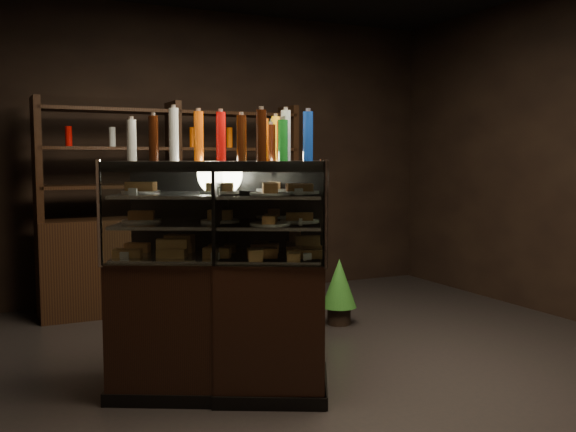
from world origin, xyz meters
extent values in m
plane|color=black|center=(0.00, 0.00, 0.00)|extent=(5.00, 5.00, 0.00)
cube|color=black|center=(0.00, 2.50, 1.50)|extent=(5.00, 0.02, 3.00)
cube|color=black|center=(-0.52, -0.16, 0.42)|extent=(1.16, 1.45, 0.85)
cube|color=black|center=(-0.52, -0.16, 0.04)|extent=(1.19, 1.49, 0.08)
cube|color=black|center=(-0.52, -0.16, 1.41)|extent=(1.16, 1.45, 0.06)
cube|color=silver|center=(-0.52, -0.16, 0.86)|extent=(1.09, 1.38, 0.02)
cube|color=silver|center=(-0.52, -0.16, 1.05)|extent=(1.09, 1.38, 0.02)
cube|color=silver|center=(-0.52, -0.16, 1.23)|extent=(1.09, 1.38, 0.02)
cube|color=white|center=(-0.22, -0.31, 1.14)|extent=(0.59, 1.16, 0.60)
cylinder|color=silver|center=(0.06, 0.27, 1.14)|extent=(0.03, 0.03, 0.62)
cylinder|color=silver|center=(-0.52, -0.88, 1.14)|extent=(0.03, 0.03, 0.62)
cube|color=black|center=(-0.94, -0.30, 0.42)|extent=(1.45, 1.17, 0.85)
cube|color=black|center=(-0.94, -0.30, 0.04)|extent=(1.49, 1.21, 0.08)
cube|color=black|center=(-0.94, -0.30, 1.41)|extent=(1.45, 1.17, 0.06)
cube|color=silver|center=(-0.94, -0.30, 0.86)|extent=(1.38, 1.10, 0.02)
cube|color=silver|center=(-0.94, -0.30, 1.05)|extent=(1.38, 1.10, 0.02)
cube|color=silver|center=(-0.94, -0.30, 1.23)|extent=(1.38, 1.10, 0.02)
cube|color=white|center=(-1.10, -0.59, 1.14)|extent=(1.15, 0.60, 0.60)
cylinder|color=silver|center=(-0.52, -0.88, 1.14)|extent=(0.03, 0.03, 0.62)
cylinder|color=silver|center=(-1.67, -0.28, 1.14)|extent=(0.03, 0.03, 0.62)
cube|color=#BA7242|center=(-0.73, -0.66, 0.89)|extent=(0.16, 0.20, 0.06)
cube|color=#BA7242|center=(-0.61, -0.42, 0.89)|extent=(0.16, 0.20, 0.06)
cube|color=#BA7242|center=(-0.49, -0.17, 0.89)|extent=(0.16, 0.20, 0.06)
cube|color=#BA7242|center=(-0.37, 0.07, 0.89)|extent=(0.16, 0.20, 0.06)
cube|color=#BA7242|center=(-0.24, 0.31, 0.89)|extent=(0.16, 0.20, 0.06)
cylinder|color=white|center=(-0.74, -0.60, 1.07)|extent=(0.24, 0.24, 0.02)
cube|color=#BA7242|center=(-0.74, -0.60, 1.11)|extent=(0.15, 0.19, 0.05)
cylinder|color=white|center=(-0.52, -0.16, 1.07)|extent=(0.24, 0.24, 0.02)
cube|color=#BA7242|center=(-0.52, -0.16, 1.11)|extent=(0.15, 0.19, 0.05)
cylinder|color=white|center=(-0.30, 0.28, 1.07)|extent=(0.24, 0.24, 0.02)
cube|color=#BA7242|center=(-0.30, 0.28, 1.11)|extent=(0.15, 0.19, 0.05)
cylinder|color=white|center=(-0.74, -0.60, 1.25)|extent=(0.24, 0.24, 0.02)
cube|color=#BA7242|center=(-0.74, -0.60, 1.29)|extent=(0.15, 0.19, 0.05)
cylinder|color=white|center=(-0.52, -0.16, 1.25)|extent=(0.24, 0.24, 0.02)
cube|color=#BA7242|center=(-0.52, -0.16, 1.29)|extent=(0.15, 0.19, 0.05)
cylinder|color=white|center=(-0.30, 0.28, 1.25)|extent=(0.24, 0.24, 0.02)
cube|color=#BA7242|center=(-0.30, 0.28, 1.29)|extent=(0.15, 0.19, 0.05)
cube|color=#BA7242|center=(-1.44, -0.07, 0.89)|extent=(0.20, 0.16, 0.06)
cube|color=#BA7242|center=(-1.20, -0.20, 0.89)|extent=(0.20, 0.16, 0.06)
cube|color=#BA7242|center=(-0.96, -0.32, 0.89)|extent=(0.20, 0.16, 0.06)
cube|color=#BA7242|center=(-0.72, -0.45, 0.89)|extent=(0.20, 0.16, 0.06)
cube|color=#BA7242|center=(-0.48, -0.58, 0.89)|extent=(0.20, 0.16, 0.06)
cylinder|color=white|center=(-1.38, -0.07, 1.07)|extent=(0.24, 0.24, 0.02)
cube|color=#BA7242|center=(-1.38, -0.07, 1.11)|extent=(0.19, 0.15, 0.05)
cylinder|color=white|center=(-0.94, -0.30, 1.07)|extent=(0.24, 0.24, 0.02)
cube|color=#BA7242|center=(-0.94, -0.30, 1.11)|extent=(0.19, 0.15, 0.05)
cylinder|color=white|center=(-0.51, -0.52, 1.07)|extent=(0.24, 0.24, 0.02)
cube|color=#BA7242|center=(-0.51, -0.52, 1.11)|extent=(0.19, 0.15, 0.05)
cylinder|color=white|center=(-1.38, -0.07, 1.25)|extent=(0.24, 0.24, 0.02)
cube|color=#BA7242|center=(-1.38, -0.07, 1.29)|extent=(0.19, 0.15, 0.05)
cylinder|color=white|center=(-0.94, -0.30, 1.25)|extent=(0.24, 0.24, 0.02)
cube|color=#BA7242|center=(-0.94, -0.30, 1.29)|extent=(0.19, 0.15, 0.05)
cylinder|color=white|center=(-0.51, -0.52, 1.25)|extent=(0.24, 0.24, 0.02)
cube|color=#BA7242|center=(-0.51, -0.52, 1.29)|extent=(0.19, 0.15, 0.05)
cylinder|color=#D8590A|center=(-0.76, -0.64, 1.58)|extent=(0.06, 0.06, 0.28)
cylinder|color=silver|center=(-0.76, -0.64, 1.73)|extent=(0.03, 0.03, 0.02)
cylinder|color=black|center=(-0.70, -0.52, 1.58)|extent=(0.06, 0.06, 0.28)
cylinder|color=silver|center=(-0.70, -0.52, 1.73)|extent=(0.03, 0.03, 0.02)
cylinder|color=#147223|center=(-0.64, -0.40, 1.58)|extent=(0.06, 0.06, 0.28)
cylinder|color=silver|center=(-0.64, -0.40, 1.73)|extent=(0.03, 0.03, 0.02)
cylinder|color=#B20C0A|center=(-0.58, -0.28, 1.58)|extent=(0.06, 0.06, 0.28)
cylinder|color=silver|center=(-0.58, -0.28, 1.73)|extent=(0.03, 0.03, 0.02)
cylinder|color=#0F38B2|center=(-0.52, -0.16, 1.58)|extent=(0.06, 0.06, 0.28)
cylinder|color=silver|center=(-0.52, -0.16, 1.73)|extent=(0.03, 0.03, 0.02)
cylinder|color=silver|center=(-0.46, -0.04, 1.58)|extent=(0.06, 0.06, 0.28)
cylinder|color=silver|center=(-0.46, -0.04, 1.73)|extent=(0.03, 0.03, 0.02)
cylinder|color=yellow|center=(-0.39, 0.08, 1.58)|extent=(0.06, 0.06, 0.28)
cylinder|color=silver|center=(-0.39, 0.08, 1.73)|extent=(0.03, 0.03, 0.02)
cylinder|color=#D8590A|center=(-0.33, 0.21, 1.58)|extent=(0.06, 0.06, 0.28)
cylinder|color=silver|center=(-0.33, 0.21, 1.73)|extent=(0.03, 0.03, 0.02)
cylinder|color=black|center=(-0.27, 0.33, 1.58)|extent=(0.06, 0.06, 0.28)
cylinder|color=silver|center=(-0.27, 0.33, 1.73)|extent=(0.03, 0.03, 0.02)
cylinder|color=#D8590A|center=(-1.43, -0.05, 1.58)|extent=(0.06, 0.06, 0.28)
cylinder|color=silver|center=(-1.43, -0.05, 1.73)|extent=(0.03, 0.03, 0.02)
cylinder|color=black|center=(-1.31, -0.11, 1.58)|extent=(0.06, 0.06, 0.28)
cylinder|color=silver|center=(-1.31, -0.11, 1.73)|extent=(0.03, 0.03, 0.02)
cylinder|color=#147223|center=(-1.18, -0.17, 1.58)|extent=(0.06, 0.06, 0.28)
cylinder|color=silver|center=(-1.18, -0.17, 1.73)|extent=(0.03, 0.03, 0.02)
cylinder|color=#B20C0A|center=(-1.06, -0.23, 1.58)|extent=(0.06, 0.06, 0.28)
cylinder|color=silver|center=(-1.06, -0.23, 1.73)|extent=(0.03, 0.03, 0.02)
cylinder|color=#0F38B2|center=(-0.94, -0.30, 1.58)|extent=(0.06, 0.06, 0.28)
cylinder|color=silver|center=(-0.94, -0.30, 1.73)|extent=(0.03, 0.03, 0.02)
cylinder|color=silver|center=(-0.82, -0.36, 1.58)|extent=(0.06, 0.06, 0.28)
cylinder|color=silver|center=(-0.82, -0.36, 1.73)|extent=(0.03, 0.03, 0.02)
cylinder|color=yellow|center=(-0.70, -0.42, 1.58)|extent=(0.06, 0.06, 0.28)
cylinder|color=silver|center=(-0.70, -0.42, 1.73)|extent=(0.03, 0.03, 0.02)
cylinder|color=#D8590A|center=(-0.58, -0.48, 1.58)|extent=(0.06, 0.06, 0.28)
cylinder|color=silver|center=(-0.58, -0.48, 1.73)|extent=(0.03, 0.03, 0.02)
cylinder|color=black|center=(-0.46, -0.55, 1.58)|extent=(0.06, 0.06, 0.28)
cylinder|color=silver|center=(-0.46, -0.55, 1.73)|extent=(0.03, 0.03, 0.02)
cylinder|color=black|center=(0.53, 0.79, 0.08)|extent=(0.21, 0.21, 0.15)
cone|color=#18561D|center=(0.53, 0.79, 0.37)|extent=(0.31, 0.31, 0.43)
cone|color=#18561D|center=(0.53, 0.79, 0.51)|extent=(0.24, 0.24, 0.30)
cube|color=black|center=(-0.60, 2.05, 0.45)|extent=(2.55, 0.48, 0.90)
cube|color=black|center=(-1.84, 2.02, 1.45)|extent=(0.07, 0.38, 1.10)
cube|color=black|center=(-0.60, 2.05, 1.45)|extent=(0.07, 0.38, 1.10)
cube|color=black|center=(0.64, 2.08, 1.45)|extent=(0.07, 0.38, 1.10)
cube|color=black|center=(-0.60, 2.05, 1.20)|extent=(2.49, 0.43, 0.03)
cube|color=black|center=(-0.60, 2.05, 1.55)|extent=(2.49, 0.43, 0.03)
cube|color=black|center=(-0.60, 2.05, 1.90)|extent=(2.49, 0.43, 0.03)
cylinder|color=#D8590A|center=(-1.56, 2.03, 1.32)|extent=(0.06, 0.06, 0.22)
cylinder|color=black|center=(-1.18, 2.04, 1.32)|extent=(0.06, 0.06, 0.22)
cylinder|color=#147223|center=(-0.79, 2.05, 1.32)|extent=(0.06, 0.06, 0.22)
cylinder|color=#B20C0A|center=(-0.41, 2.05, 1.32)|extent=(0.06, 0.06, 0.22)
cylinder|color=#0F38B2|center=(-0.02, 2.06, 1.32)|extent=(0.06, 0.06, 0.22)
cylinder|color=silver|center=(0.36, 2.07, 1.32)|extent=(0.06, 0.06, 0.22)
camera|label=1|loc=(-2.24, -4.05, 1.46)|focal=40.00mm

